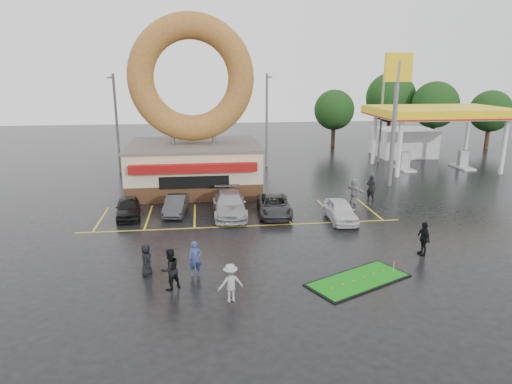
{
  "coord_description": "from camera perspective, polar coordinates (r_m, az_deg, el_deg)",
  "views": [
    {
      "loc": [
        -2.49,
        -23.06,
        9.32
      ],
      "look_at": [
        0.76,
        3.23,
        2.2
      ],
      "focal_mm": 32.0,
      "sensor_mm": 36.0,
      "label": 1
    }
  ],
  "objects": [
    {
      "name": "streetlight_right",
      "position": [
        48.84,
        15.44,
        9.18
      ],
      "size": [
        0.4,
        2.21,
        9.0
      ],
      "color": "slate",
      "rests_on": "ground"
    },
    {
      "name": "person_blackjkt",
      "position": [
        20.44,
        -10.71,
        -9.47
      ],
      "size": [
        1.15,
        1.12,
        1.86
      ],
      "primitive_type": "imported",
      "rotation": [
        0.0,
        0.0,
        3.82
      ],
      "color": "black",
      "rests_on": "ground"
    },
    {
      "name": "streetlight_mid",
      "position": [
        44.69,
        1.36,
        9.21
      ],
      "size": [
        0.4,
        2.21,
        9.0
      ],
      "color": "slate",
      "rests_on": "ground"
    },
    {
      "name": "person_cameraman",
      "position": [
        25.23,
        20.2,
        -5.45
      ],
      "size": [
        0.49,
        1.07,
        1.78
      ],
      "primitive_type": "imported",
      "rotation": [
        0.0,
        0.0,
        -1.52
      ],
      "color": "black",
      "rests_on": "ground"
    },
    {
      "name": "person_hoodie",
      "position": [
        19.16,
        -3.2,
        -11.29
      ],
      "size": [
        1.19,
        0.85,
        1.66
      ],
      "primitive_type": "imported",
      "rotation": [
        0.0,
        0.0,
        3.38
      ],
      "color": "gray",
      "rests_on": "ground"
    },
    {
      "name": "person_bystander",
      "position": [
        22.01,
        -13.55,
        -8.25
      ],
      "size": [
        0.54,
        0.79,
        1.55
      ],
      "primitive_type": "imported",
      "rotation": [
        0.0,
        0.0,
        1.51
      ],
      "color": "black",
      "rests_on": "ground"
    },
    {
      "name": "tree_far_b",
      "position": [
        61.81,
        27.27,
        8.96
      ],
      "size": [
        4.9,
        4.9,
        7.0
      ],
      "color": "#332114",
      "rests_on": "ground"
    },
    {
      "name": "dumpster",
      "position": [
        36.92,
        -14.64,
        0.97
      ],
      "size": [
        1.95,
        1.44,
        1.3
      ],
      "primitive_type": "cube",
      "rotation": [
        0.0,
        0.0,
        -0.14
      ],
      "color": "#173D22",
      "rests_on": "ground"
    },
    {
      "name": "tree_far_d",
      "position": [
        57.68,
        9.75,
        10.07
      ],
      "size": [
        4.9,
        4.9,
        7.0
      ],
      "color": "#332114",
      "rests_on": "ground"
    },
    {
      "name": "putting_green",
      "position": [
        21.68,
        12.67,
        -10.7
      ],
      "size": [
        5.28,
        4.04,
        0.61
      ],
      "color": "black",
      "rests_on": "ground"
    },
    {
      "name": "car_grey",
      "position": [
        30.21,
        2.27,
        -1.68
      ],
      "size": [
        2.38,
        4.67,
        1.26
      ],
      "primitive_type": "imported",
      "rotation": [
        0.0,
        0.0,
        -0.06
      ],
      "color": "#2D2C2F",
      "rests_on": "ground"
    },
    {
      "name": "gas_station",
      "position": [
        49.73,
        20.08,
        7.65
      ],
      "size": [
        12.3,
        13.65,
        5.9
      ],
      "color": "silver",
      "rests_on": "ground"
    },
    {
      "name": "streetlight_left",
      "position": [
        43.86,
        -17.05,
        8.46
      ],
      "size": [
        0.4,
        2.21,
        9.0
      ],
      "color": "slate",
      "rests_on": "ground"
    },
    {
      "name": "car_black",
      "position": [
        30.83,
        -15.71,
        -1.88
      ],
      "size": [
        1.98,
        3.93,
        1.29
      ],
      "primitive_type": "imported",
      "rotation": [
        0.0,
        0.0,
        0.13
      ],
      "color": "black",
      "rests_on": "ground"
    },
    {
      "name": "person_walker_far",
      "position": [
        34.34,
        14.18,
        0.48
      ],
      "size": [
        0.83,
        0.81,
        1.91
      ],
      "primitive_type": "imported",
      "rotation": [
        0.0,
        0.0,
        2.41
      ],
      "color": "black",
      "rests_on": "ground"
    },
    {
      "name": "shell_sign",
      "position": [
        38.38,
        17.13,
        11.5
      ],
      "size": [
        2.2,
        0.36,
        10.6
      ],
      "color": "slate",
      "rests_on": "ground"
    },
    {
      "name": "tree_far_a",
      "position": [
        60.37,
        21.49,
        10.1
      ],
      "size": [
        5.6,
        5.6,
        8.0
      ],
      "color": "#332114",
      "rests_on": "ground"
    },
    {
      "name": "person_blue",
      "position": [
        21.55,
        -7.61,
        -8.27
      ],
      "size": [
        0.62,
        0.41,
        1.68
      ],
      "primitive_type": "imported",
      "rotation": [
        0.0,
        0.0,
        -0.01
      ],
      "color": "navy",
      "rests_on": "ground"
    },
    {
      "name": "car_white",
      "position": [
        29.42,
        10.52,
        -2.31
      ],
      "size": [
        1.74,
        4.02,
        1.35
      ],
      "primitive_type": "imported",
      "rotation": [
        0.0,
        0.0,
        -0.04
      ],
      "color": "silver",
      "rests_on": "ground"
    },
    {
      "name": "tree_far_c",
      "position": [
        62.19,
        16.48,
        11.24
      ],
      "size": [
        6.3,
        6.3,
        9.0
      ],
      "color": "#332114",
      "rests_on": "ground"
    },
    {
      "name": "ground",
      "position": [
        25.0,
        -0.82,
        -6.85
      ],
      "size": [
        120.0,
        120.0,
        0.0
      ],
      "primitive_type": "plane",
      "color": "black",
      "rests_on": "ground"
    },
    {
      "name": "donut_shop",
      "position": [
        36.36,
        -7.84,
        7.23
      ],
      "size": [
        10.2,
        8.7,
        13.5
      ],
      "color": "#472B19",
      "rests_on": "ground"
    },
    {
      "name": "car_dgrey",
      "position": [
        30.84,
        -9.97,
        -1.6
      ],
      "size": [
        1.69,
        3.81,
        1.22
      ],
      "primitive_type": "imported",
      "rotation": [
        0.0,
        0.0,
        -0.11
      ],
      "color": "#2F2F31",
      "rests_on": "ground"
    },
    {
      "name": "person_walker_near",
      "position": [
        33.52,
        12.17,
        0.17
      ],
      "size": [
        1.15,
        1.76,
        1.82
      ],
      "primitive_type": "imported",
      "rotation": [
        0.0,
        0.0,
        1.97
      ],
      "color": "gray",
      "rests_on": "ground"
    },
    {
      "name": "car_silver",
      "position": [
        30.08,
        -3.34,
        -1.53
      ],
      "size": [
        2.15,
        5.2,
        1.5
      ],
      "primitive_type": "imported",
      "rotation": [
        0.0,
        0.0,
        -0.01
      ],
      "color": "#9D9DA2",
      "rests_on": "ground"
    }
  ]
}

